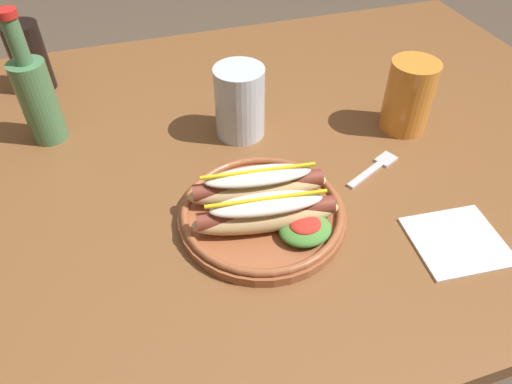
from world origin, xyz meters
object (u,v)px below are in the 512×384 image
Objects in this scene: water_cup at (238,102)px; fork at (375,167)px; glass_bottle at (37,96)px; hot_dog_plate at (264,208)px; soda_cup at (29,57)px; extra_cup at (409,96)px; napkin at (457,241)px.

fork is at bearing -41.52° from water_cup.
glass_bottle is (-0.53, 0.26, 0.09)m from fork.
hot_dog_plate is 1.93× the size of water_cup.
soda_cup is 0.75m from extra_cup.
soda_cup is at bearing 123.00° from hot_dog_plate.
extra_cup is 0.66m from glass_bottle.
extra_cup is at bearing -28.58° from soda_cup.
fork is at bearing -26.53° from glass_bottle.
hot_dog_plate reaches higher than napkin.
soda_cup reaches higher than fork.
glass_bottle reaches higher than fork.
soda_cup is 0.87m from napkin.
water_cup is at bearing 165.98° from extra_cup.
hot_dog_plate is 0.45m from glass_bottle.
glass_bottle reaches higher than hot_dog_plate.
napkin is at bearing -105.46° from fork.
napkin is (0.56, -0.45, -0.09)m from glass_bottle.
fork is 0.84× the size of soda_cup.
glass_bottle reaches higher than napkin.
glass_bottle reaches higher than extra_cup.
soda_cup is (-0.55, 0.46, 0.07)m from fork.
napkin is (0.23, -0.36, -0.06)m from water_cup.
fork is 0.87× the size of extra_cup.
napkin is (0.59, -0.64, -0.07)m from soda_cup.
fork is 0.88× the size of water_cup.
glass_bottle is (0.02, -0.19, 0.02)m from soda_cup.
napkin is (-0.07, -0.28, -0.06)m from extra_cup.
extra_cup is at bearing 25.07° from hot_dog_plate.
water_cup is at bearing 112.50° from fork.
water_cup reaches higher than napkin.
fork is at bearing -137.84° from extra_cup.
soda_cup is at bearing 114.54° from fork.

